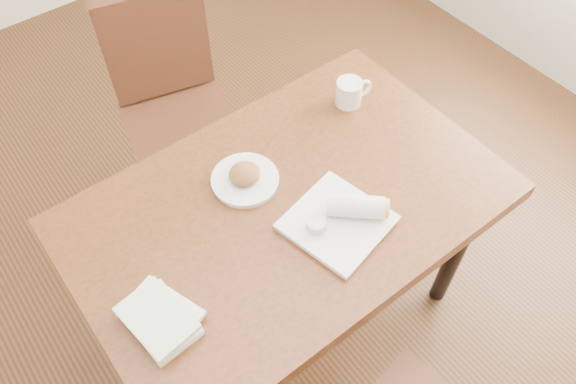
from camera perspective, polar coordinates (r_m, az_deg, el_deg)
ground at (r=2.31m, az=0.00°, el=-12.15°), size 4.00×5.00×0.01m
table at (r=1.72m, az=0.00°, el=-2.65°), size 1.27×0.82×0.75m
chair_far at (r=2.29m, az=-11.62°, el=9.26°), size 0.51×0.51×0.95m
plate_scone at (r=1.69m, az=-4.40°, el=1.46°), size 0.21×0.21×0.07m
coffee_mug at (r=1.92m, az=6.32°, el=10.08°), size 0.13×0.09×0.09m
plate_burrito at (r=1.60m, az=5.65°, el=-2.58°), size 0.31×0.31×0.09m
book_stack at (r=1.48m, az=-12.91°, el=-12.37°), size 0.19×0.23×0.05m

